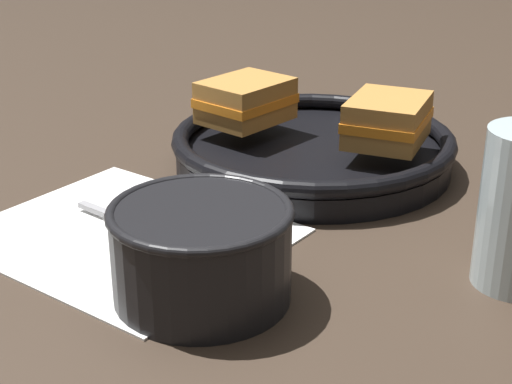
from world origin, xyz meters
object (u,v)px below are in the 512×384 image
at_px(skillet, 313,149).
at_px(sandwich_near_left, 388,120).
at_px(sandwich_near_right, 246,101).
at_px(soup_bowl, 201,247).
at_px(spoon, 162,235).

relative_size(skillet, sandwich_near_left, 2.75).
xyz_separation_m(sandwich_near_left, sandwich_near_right, (-0.16, -0.03, 0.00)).
bearing_deg(skillet, sandwich_near_right, -168.71).
relative_size(soup_bowl, skillet, 0.46).
bearing_deg(sandwich_near_right, sandwich_near_left, 11.29).
bearing_deg(spoon, soup_bowl, -26.74).
distance_m(soup_bowl, sandwich_near_left, 0.30).
distance_m(skillet, sandwich_near_left, 0.09).
xyz_separation_m(spoon, sandwich_near_right, (-0.08, 0.22, 0.06)).
height_order(skillet, sandwich_near_right, sandwich_near_right).
bearing_deg(soup_bowl, sandwich_near_right, 121.60).
relative_size(spoon, sandwich_near_left, 1.39).
height_order(soup_bowl, sandwich_near_right, sandwich_near_right).
xyz_separation_m(skillet, sandwich_near_right, (-0.08, -0.02, 0.04)).
height_order(soup_bowl, skillet, soup_bowl).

